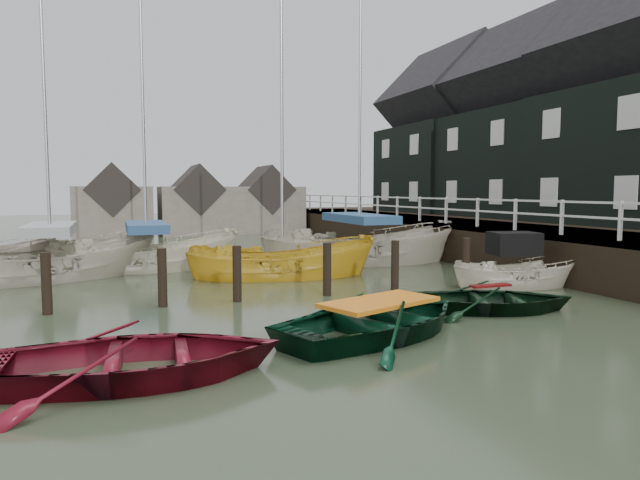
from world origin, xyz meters
name	(u,v)px	position (x,y,z in m)	size (l,w,h in m)	color
ground	(324,324)	(0.00, 0.00, 0.00)	(120.00, 120.00, 0.00)	#303824
pier	(450,239)	(9.48, 10.00, 0.71)	(3.04, 32.00, 2.70)	black
land_strip	(552,250)	(15.00, 10.00, 0.00)	(14.00, 38.00, 1.50)	black
quay_houses	(579,123)	(14.99, 8.66, 5.68)	(6.52, 28.14, 10.01)	black
mooring_pilings	(241,282)	(-1.11, 3.00, 0.50)	(13.72, 0.22, 1.80)	black
far_sheds	(193,205)	(0.83, 26.00, 1.86)	(14.00, 4.08, 4.39)	#665B51
rowboat_red	(133,379)	(-3.87, -2.27, 0.00)	(3.16, 4.43, 0.92)	maroon
rowboat_green	(379,336)	(0.63, -1.29, 0.00)	(3.15, 4.41, 0.91)	black
rowboat_dkgreen	(490,311)	(4.07, -0.07, 0.00)	(2.70, 3.78, 0.78)	black
motorboat	(517,283)	(6.80, 2.36, 0.11)	(4.08, 2.26, 2.31)	beige
sailboat_a	(52,277)	(-5.91, 8.64, 0.06)	(7.28, 4.67, 11.86)	beige
sailboat_b	(147,268)	(-2.97, 9.77, 0.06)	(6.51, 2.52, 11.18)	beige
sailboat_c	(283,276)	(1.03, 6.58, 0.02)	(6.38, 3.27, 11.26)	gold
sailboat_d	(359,261)	(4.77, 8.95, 0.06)	(7.95, 4.48, 13.48)	beige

